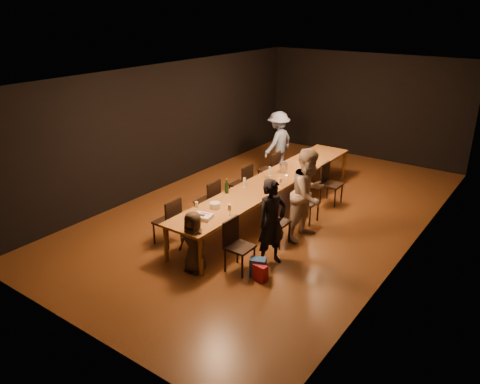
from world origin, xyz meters
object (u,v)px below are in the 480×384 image
Objects in this scene: chair_right_2 at (307,201)px; chair_right_0 at (240,246)px; plate_stack at (215,205)px; champagne_bottle at (227,186)px; chair_right_1 at (277,221)px; woman_birthday at (272,223)px; woman_tan at (308,194)px; ice_bucket at (284,167)px; chair_left_2 at (241,184)px; table at (272,182)px; child at (194,242)px; chair_left_3 at (269,170)px; chair_right_3 at (332,184)px; chair_left_1 at (207,201)px; chair_left_0 at (167,221)px; birthday_cake at (203,217)px; man_blue at (278,142)px.

chair_right_0 is at bearing -0.00° from chair_right_2.
plate_stack is 0.62× the size of champagne_bottle.
chair_right_1 is 0.80m from woman_birthday.
woman_tan is at bearing 19.80° from champagne_bottle.
ice_bucket is (-0.94, 3.02, 0.39)m from chair_right_0.
chair_right_0 and chair_left_2 have the same top height.
table is 2.87m from child.
chair_right_1 is 2.94m from chair_left_3.
table is 1.49m from chair_right_1.
chair_right_3 is 4.10m from child.
chair_left_1 is at bearing 113.22° from woman_tan.
chair_right_2 and chair_left_0 have the same top height.
ice_bucket is at bearing 77.84° from birthday_cake.
woman_birthday is 1.38m from child.
chair_left_3 is 2.50× the size of birthday_cake.
chair_left_3 is at bearing 103.92° from plate_stack.
chair_right_1 reaches higher than birthday_cake.
chair_left_0 is (-1.70, -3.60, 0.00)m from chair_right_3.
chair_left_2 is at bearing -125.22° from chair_right_1.
chair_left_3 is 2.92× the size of champagne_bottle.
chair_right_3 is at bearing 180.00° from chair_right_2.
woman_tan reaches higher than chair_right_0.
child is at bearing -85.00° from ice_bucket.
birthday_cake is at bearing -159.77° from chair_left_2.
man_blue is at bearing -117.93° from chair_right_3.
woman_tan is at bearing -107.00° from chair_left_2.
plate_stack reaches higher than birthday_cake.
woman_birthday is (2.00, -0.67, 0.33)m from chair_left_1.
chair_right_3 is at bearing 180.00° from chair_right_0.
chair_left_1 is at bearing 92.12° from woman_birthday.
chair_right_2 is 2.14m from plate_stack.
plate_stack is (-0.93, -0.70, 0.34)m from chair_right_1.
chair_right_3 is at bearing 65.20° from man_blue.
man_blue reaches higher than chair_right_0.
chair_right_3 is 1.17m from ice_bucket.
chair_left_3 is at bearing 0.00° from chair_left_0.
chair_right_2 is at bearing 56.43° from birthday_cake.
chair_right_3 is 2.43m from man_blue.
birthday_cake is (-0.83, 0.03, 0.32)m from chair_right_0.
chair_left_2 is 1.00× the size of chair_left_3.
child is (1.06, -2.85, 0.09)m from chair_left_2.
woman_tan reaches higher than chair_left_2.
chair_right_0 is at bearing -90.00° from chair_left_0.
chair_left_0 is at bearing -180.00° from chair_left_3.
chair_left_2 is 1.20m from chair_left_3.
chair_right_0 is at bearing -72.70° from ice_bucket.
woman_birthday reaches higher than chair_right_0.
champagne_bottle reaches higher than chair_left_2.
chair_left_2 is 0.59× the size of woman_birthday.
chair_left_1 is 4.68× the size of plate_stack.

